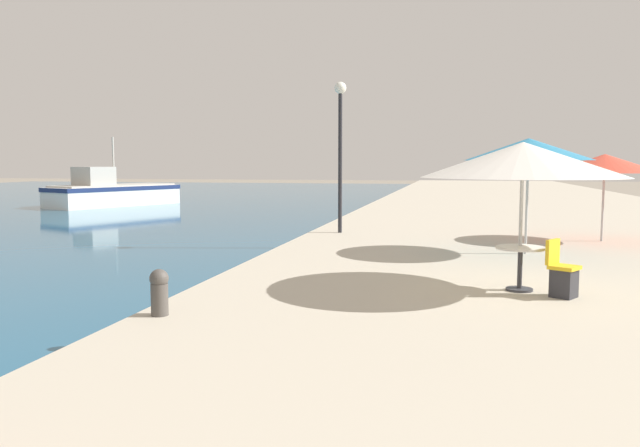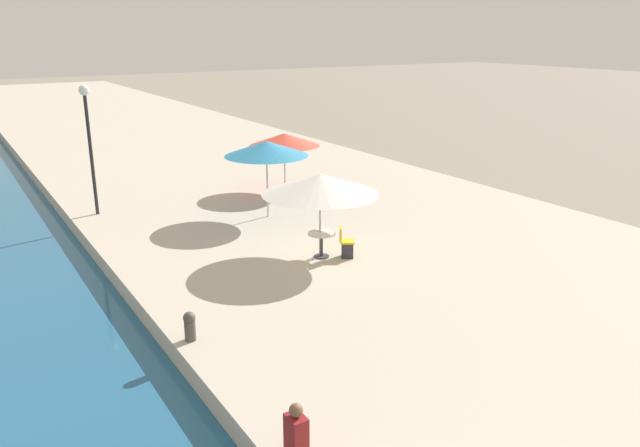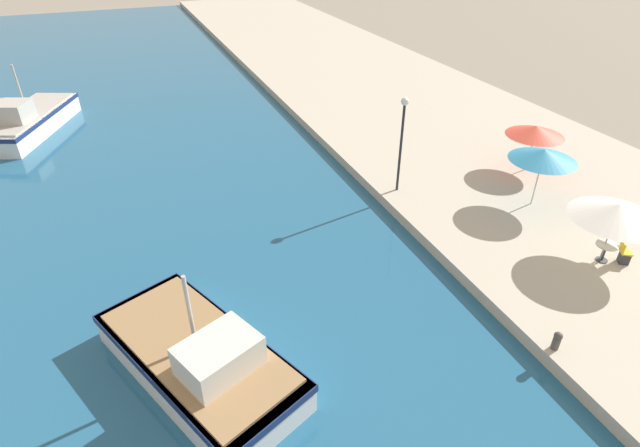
% 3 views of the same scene
% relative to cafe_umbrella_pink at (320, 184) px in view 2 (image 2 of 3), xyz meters
% --- Properties ---
extents(quay_promenade, '(16.00, 90.00, 0.53)m').
position_rel_cafe_umbrella_pink_xyz_m(quay_promenade, '(2.53, 24.61, -2.44)').
color(quay_promenade, '#BCB29E').
rests_on(quay_promenade, ground_plane).
extents(cafe_umbrella_pink, '(3.35, 3.35, 2.47)m').
position_rel_cafe_umbrella_pink_xyz_m(cafe_umbrella_pink, '(0.00, 0.00, 0.00)').
color(cafe_umbrella_pink, '#B7B7B7').
rests_on(cafe_umbrella_pink, quay_promenade).
extents(cafe_umbrella_white, '(2.92, 2.92, 2.70)m').
position_rel_cafe_umbrella_pink_xyz_m(cafe_umbrella_white, '(0.57, 4.42, 0.27)').
color(cafe_umbrella_white, '#B7B7B7').
rests_on(cafe_umbrella_white, quay_promenade).
extents(cafe_umbrella_striped, '(2.86, 2.86, 2.37)m').
position_rel_cafe_umbrella_pink_xyz_m(cafe_umbrella_striped, '(2.86, 7.34, -0.06)').
color(cafe_umbrella_striped, '#B7B7B7').
rests_on(cafe_umbrella_striped, quay_promenade).
extents(cafe_table, '(0.80, 0.80, 0.74)m').
position_rel_cafe_umbrella_pink_xyz_m(cafe_table, '(-0.00, -0.09, -1.64)').
color(cafe_table, '#333338').
rests_on(cafe_table, quay_promenade).
extents(cafe_chair_left, '(0.58, 0.57, 0.91)m').
position_rel_cafe_umbrella_pink_xyz_m(cafe_chair_left, '(0.61, -0.48, -1.85)').
color(cafe_chair_left, '#2D2D33').
rests_on(cafe_chair_left, quay_promenade).
extents(person_at_quay, '(0.53, 0.36, 0.98)m').
position_rel_cafe_umbrella_pink_xyz_m(person_at_quay, '(-5.12, -7.49, -1.74)').
color(person_at_quay, brown).
rests_on(person_at_quay, quay_promenade).
extents(mooring_bollard, '(0.26, 0.26, 0.65)m').
position_rel_cafe_umbrella_pink_xyz_m(mooring_bollard, '(-5.08, -2.93, -1.82)').
color(mooring_bollard, '#4C4742').
rests_on(mooring_bollard, quay_promenade).
extents(lamppost, '(0.36, 0.36, 4.56)m').
position_rel_cafe_umbrella_pink_xyz_m(lamppost, '(-4.51, 7.93, 0.92)').
color(lamppost, '#232328').
rests_on(lamppost, quay_promenade).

